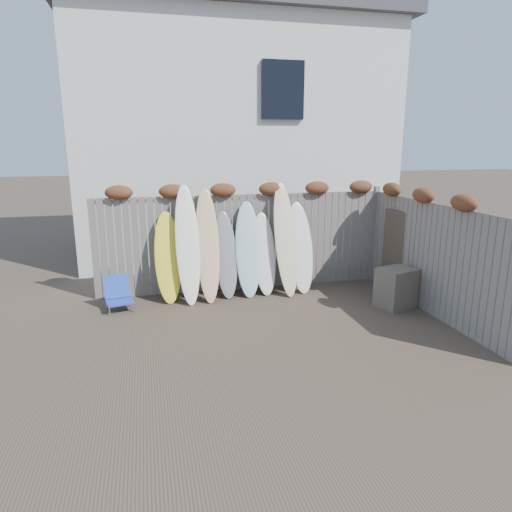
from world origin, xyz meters
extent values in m
plane|color=#493A2D|center=(0.00, 0.00, 0.00)|extent=(80.00, 80.00, 0.00)
cube|color=slate|center=(0.00, 2.40, 1.00)|extent=(6.00, 0.10, 2.00)
cube|color=slate|center=(3.00, 2.40, 1.05)|extent=(0.10, 0.10, 2.10)
ellipsoid|color=brown|center=(-2.40, 2.36, 2.10)|extent=(0.52, 0.28, 0.28)
ellipsoid|color=brown|center=(-1.40, 2.36, 2.10)|extent=(0.52, 0.28, 0.28)
ellipsoid|color=brown|center=(-0.40, 2.36, 2.10)|extent=(0.52, 0.28, 0.28)
ellipsoid|color=brown|center=(0.60, 2.36, 2.10)|extent=(0.52, 0.28, 0.28)
ellipsoid|color=brown|center=(1.60, 2.36, 2.10)|extent=(0.52, 0.28, 0.28)
ellipsoid|color=brown|center=(2.60, 2.36, 2.10)|extent=(0.52, 0.28, 0.28)
cube|color=slate|center=(3.00, 0.20, 1.00)|extent=(0.10, 4.40, 2.00)
ellipsoid|color=brown|center=(2.96, -0.50, 2.10)|extent=(0.28, 0.56, 0.28)
ellipsoid|color=brown|center=(2.96, 0.60, 2.10)|extent=(0.28, 0.56, 0.28)
ellipsoid|color=brown|center=(2.96, 1.70, 2.10)|extent=(0.28, 0.56, 0.28)
cube|color=silver|center=(0.50, 6.50, 3.00)|extent=(8.00, 5.00, 6.00)
cube|color=black|center=(1.30, 3.95, 4.20)|extent=(1.00, 0.12, 1.30)
cube|color=#3F3F44|center=(0.50, 6.50, 6.15)|extent=(8.50, 5.50, 0.35)
cube|color=#2640BE|center=(-2.48, 1.61, 0.18)|extent=(0.55, 0.50, 0.03)
cube|color=#224AAD|center=(-2.53, 1.83, 0.41)|extent=(0.49, 0.24, 0.43)
cylinder|color=#BABAC2|center=(-2.66, 1.40, 0.09)|extent=(0.03, 0.03, 0.18)
cylinder|color=silver|center=(-2.73, 1.74, 0.09)|extent=(0.03, 0.03, 0.18)
cylinder|color=silver|center=(-2.23, 1.49, 0.09)|extent=(0.03, 0.03, 0.18)
cylinder|color=#A3A3AA|center=(-2.31, 1.83, 0.09)|extent=(0.03, 0.03, 0.18)
cube|color=brown|center=(2.57, 0.63, 0.37)|extent=(0.77, 0.70, 0.74)
cube|color=brown|center=(3.00, 1.19, 0.85)|extent=(0.27, 1.13, 1.71)
ellipsoid|color=yellow|center=(-1.56, 2.01, 0.87)|extent=(0.51, 0.63, 1.74)
ellipsoid|color=white|center=(-1.18, 1.91, 1.13)|extent=(0.47, 0.80, 2.25)
ellipsoid|color=#EA9F7F|center=(-0.79, 1.93, 1.08)|extent=(0.48, 0.78, 2.17)
ellipsoid|color=slate|center=(-0.42, 2.03, 0.85)|extent=(0.47, 0.63, 1.70)
ellipsoid|color=#A7D6DF|center=(0.03, 2.02, 0.94)|extent=(0.57, 0.72, 1.88)
ellipsoid|color=silver|center=(0.37, 2.04, 0.82)|extent=(0.47, 0.60, 1.65)
ellipsoid|color=beige|center=(0.79, 1.94, 1.12)|extent=(0.50, 0.81, 2.24)
ellipsoid|color=white|center=(1.14, 2.01, 0.92)|extent=(0.55, 0.67, 1.84)
camera|label=1|loc=(-1.91, -6.69, 3.02)|focal=32.00mm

